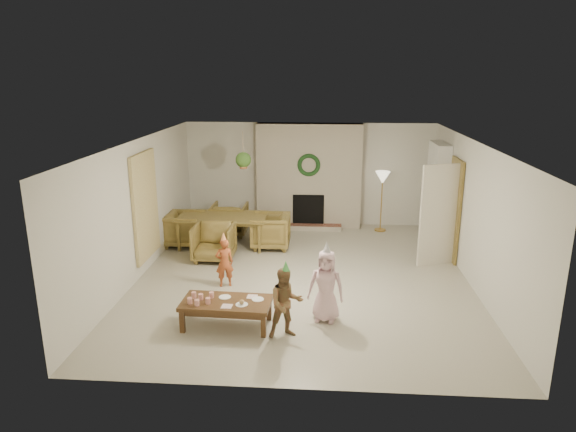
# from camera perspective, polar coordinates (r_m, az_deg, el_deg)

# --- Properties ---
(floor) EXTENTS (7.00, 7.00, 0.00)m
(floor) POSITION_cam_1_polar(r_m,az_deg,el_deg) (9.54, 1.64, -6.77)
(floor) COLOR #B7B29E
(floor) RESTS_ON ground
(ceiling) EXTENTS (7.00, 7.00, 0.00)m
(ceiling) POSITION_cam_1_polar(r_m,az_deg,el_deg) (8.89, 1.76, 8.29)
(ceiling) COLOR white
(ceiling) RESTS_ON wall_back
(wall_back) EXTENTS (7.00, 0.00, 7.00)m
(wall_back) POSITION_cam_1_polar(r_m,az_deg,el_deg) (12.54, 2.38, 4.69)
(wall_back) COLOR silver
(wall_back) RESTS_ON floor
(wall_front) EXTENTS (7.00, 0.00, 7.00)m
(wall_front) POSITION_cam_1_polar(r_m,az_deg,el_deg) (5.84, 0.21, -8.56)
(wall_front) COLOR silver
(wall_front) RESTS_ON floor
(wall_left) EXTENTS (0.00, 7.00, 7.00)m
(wall_left) POSITION_cam_1_polar(r_m,az_deg,el_deg) (9.73, -16.25, 0.80)
(wall_left) COLOR silver
(wall_left) RESTS_ON floor
(wall_right) EXTENTS (0.00, 7.00, 7.00)m
(wall_right) POSITION_cam_1_polar(r_m,az_deg,el_deg) (9.50, 20.08, 0.12)
(wall_right) COLOR silver
(wall_right) RESTS_ON floor
(fireplace_mass) EXTENTS (2.50, 0.40, 2.50)m
(fireplace_mass) POSITION_cam_1_polar(r_m,az_deg,el_deg) (12.35, 2.36, 4.51)
(fireplace_mass) COLOR #582817
(fireplace_mass) RESTS_ON floor
(fireplace_hearth) EXTENTS (1.60, 0.30, 0.12)m
(fireplace_hearth) POSITION_cam_1_polar(r_m,az_deg,el_deg) (12.30, 2.24, -1.25)
(fireplace_hearth) COLOR #5C2519
(fireplace_hearth) RESTS_ON floor
(fireplace_firebox) EXTENTS (0.75, 0.12, 0.75)m
(fireplace_firebox) POSITION_cam_1_polar(r_m,az_deg,el_deg) (12.35, 2.29, 0.71)
(fireplace_firebox) COLOR black
(fireplace_firebox) RESTS_ON floor
(fireplace_wreath) EXTENTS (0.54, 0.10, 0.54)m
(fireplace_wreath) POSITION_cam_1_polar(r_m,az_deg,el_deg) (12.07, 2.34, 5.70)
(fireplace_wreath) COLOR #153A18
(fireplace_wreath) RESTS_ON fireplace_mass
(floor_lamp_base) EXTENTS (0.27, 0.27, 0.03)m
(floor_lamp_base) POSITION_cam_1_polar(r_m,az_deg,el_deg) (12.43, 10.24, -1.53)
(floor_lamp_base) COLOR gold
(floor_lamp_base) RESTS_ON floor
(floor_lamp_post) EXTENTS (0.03, 0.03, 1.29)m
(floor_lamp_post) POSITION_cam_1_polar(r_m,az_deg,el_deg) (12.25, 10.39, 1.40)
(floor_lamp_post) COLOR gold
(floor_lamp_post) RESTS_ON floor
(floor_lamp_shade) EXTENTS (0.34, 0.34, 0.29)m
(floor_lamp_shade) POSITION_cam_1_polar(r_m,az_deg,el_deg) (12.12, 10.53, 4.24)
(floor_lamp_shade) COLOR beige
(floor_lamp_shade) RESTS_ON floor_lamp_post
(bookshelf_carcass) EXTENTS (0.30, 1.00, 2.20)m
(bookshelf_carcass) POSITION_cam_1_polar(r_m,az_deg,el_deg) (11.66, 16.28, 2.47)
(bookshelf_carcass) COLOR white
(bookshelf_carcass) RESTS_ON floor
(bookshelf_shelf_a) EXTENTS (0.30, 0.92, 0.03)m
(bookshelf_shelf_a) POSITION_cam_1_polar(r_m,az_deg,el_deg) (11.82, 15.95, -0.60)
(bookshelf_shelf_a) COLOR white
(bookshelf_shelf_a) RESTS_ON bookshelf_carcass
(bookshelf_shelf_b) EXTENTS (0.30, 0.92, 0.03)m
(bookshelf_shelf_b) POSITION_cam_1_polar(r_m,az_deg,el_deg) (11.72, 16.10, 1.28)
(bookshelf_shelf_b) COLOR white
(bookshelf_shelf_b) RESTS_ON bookshelf_carcass
(bookshelf_shelf_c) EXTENTS (0.30, 0.92, 0.03)m
(bookshelf_shelf_c) POSITION_cam_1_polar(r_m,az_deg,el_deg) (11.63, 16.24, 3.19)
(bookshelf_shelf_c) COLOR white
(bookshelf_shelf_c) RESTS_ON bookshelf_carcass
(bookshelf_shelf_d) EXTENTS (0.30, 0.92, 0.03)m
(bookshelf_shelf_d) POSITION_cam_1_polar(r_m,az_deg,el_deg) (11.55, 16.40, 5.12)
(bookshelf_shelf_d) COLOR white
(bookshelf_shelf_d) RESTS_ON bookshelf_carcass
(books_row_lower) EXTENTS (0.20, 0.40, 0.24)m
(books_row_lower) POSITION_cam_1_polar(r_m,az_deg,el_deg) (11.64, 16.05, -0.14)
(books_row_lower) COLOR #A52B1E
(books_row_lower) RESTS_ON bookshelf_shelf_a
(books_row_mid) EXTENTS (0.20, 0.44, 0.24)m
(books_row_mid) POSITION_cam_1_polar(r_m,az_deg,el_deg) (11.73, 16.00, 2.00)
(books_row_mid) COLOR #254F88
(books_row_mid) RESTS_ON bookshelf_shelf_b
(books_row_upper) EXTENTS (0.20, 0.36, 0.22)m
(books_row_upper) POSITION_cam_1_polar(r_m,az_deg,el_deg) (11.50, 16.30, 3.71)
(books_row_upper) COLOR gold
(books_row_upper) RESTS_ON bookshelf_shelf_c
(door_frame) EXTENTS (0.05, 0.86, 2.04)m
(door_frame) POSITION_cam_1_polar(r_m,az_deg,el_deg) (10.67, 18.07, 0.67)
(door_frame) COLOR olive
(door_frame) RESTS_ON floor
(door_leaf) EXTENTS (0.77, 0.32, 2.00)m
(door_leaf) POSITION_cam_1_polar(r_m,az_deg,el_deg) (10.23, 16.48, 0.06)
(door_leaf) COLOR beige
(door_leaf) RESTS_ON floor
(curtain_panel) EXTENTS (0.06, 1.20, 2.00)m
(curtain_panel) POSITION_cam_1_polar(r_m,az_deg,el_deg) (9.89, -15.64, 1.10)
(curtain_panel) COLOR beige
(curtain_panel) RESTS_ON wall_left
(dining_table) EXTENTS (1.91, 1.07, 0.67)m
(dining_table) POSITION_cam_1_polar(r_m,az_deg,el_deg) (11.14, -7.33, -1.71)
(dining_table) COLOR olive
(dining_table) RESTS_ON floor
(dining_chair_near) EXTENTS (0.79, 0.82, 0.74)m
(dining_chair_near) POSITION_cam_1_polar(r_m,az_deg,el_deg) (10.35, -8.26, -2.91)
(dining_chair_near) COLOR olive
(dining_chair_near) RESTS_ON floor
(dining_chair_far) EXTENTS (0.79, 0.82, 0.74)m
(dining_chair_far) POSITION_cam_1_polar(r_m,az_deg,el_deg) (11.92, -6.54, -0.35)
(dining_chair_far) COLOR olive
(dining_chair_far) RESTS_ON floor
(dining_chair_left) EXTENTS (0.82, 0.79, 0.74)m
(dining_chair_left) POSITION_cam_1_polar(r_m,az_deg,el_deg) (11.33, -11.49, -1.42)
(dining_chair_left) COLOR olive
(dining_chair_left) RESTS_ON floor
(dining_chair_right) EXTENTS (0.82, 0.79, 0.74)m
(dining_chair_right) POSITION_cam_1_polar(r_m,az_deg,el_deg) (10.97, -1.98, -1.68)
(dining_chair_right) COLOR olive
(dining_chair_right) RESTS_ON floor
(hanging_plant_cord) EXTENTS (0.01, 0.01, 0.70)m
(hanging_plant_cord) POSITION_cam_1_polar(r_m,az_deg,el_deg) (10.55, -5.04, 7.50)
(hanging_plant_cord) COLOR tan
(hanging_plant_cord) RESTS_ON ceiling
(hanging_plant_pot) EXTENTS (0.16, 0.16, 0.12)m
(hanging_plant_pot) POSITION_cam_1_polar(r_m,az_deg,el_deg) (10.60, -5.00, 5.62)
(hanging_plant_pot) COLOR brown
(hanging_plant_pot) RESTS_ON hanging_plant_cord
(hanging_plant_foliage) EXTENTS (0.32, 0.32, 0.32)m
(hanging_plant_foliage) POSITION_cam_1_polar(r_m,az_deg,el_deg) (10.58, -5.01, 6.26)
(hanging_plant_foliage) COLOR #2A4D19
(hanging_plant_foliage) RESTS_ON hanging_plant_pot
(coffee_table_top) EXTENTS (1.34, 0.71, 0.06)m
(coffee_table_top) POSITION_cam_1_polar(r_m,az_deg,el_deg) (7.69, -6.90, -9.60)
(coffee_table_top) COLOR #51341B
(coffee_table_top) RESTS_ON floor
(coffee_table_apron) EXTENTS (1.24, 0.61, 0.08)m
(coffee_table_apron) POSITION_cam_1_polar(r_m,az_deg,el_deg) (7.72, -6.88, -10.07)
(coffee_table_apron) COLOR #51341B
(coffee_table_apron) RESTS_ON floor
(coffee_leg_fl) EXTENTS (0.07, 0.07, 0.34)m
(coffee_leg_fl) POSITION_cam_1_polar(r_m,az_deg,el_deg) (7.71, -11.72, -11.46)
(coffee_leg_fl) COLOR #51341B
(coffee_leg_fl) RESTS_ON floor
(coffee_leg_fr) EXTENTS (0.07, 0.07, 0.34)m
(coffee_leg_fr) POSITION_cam_1_polar(r_m,az_deg,el_deg) (7.44, -2.75, -12.17)
(coffee_leg_fr) COLOR #51341B
(coffee_leg_fr) RESTS_ON floor
(coffee_leg_bl) EXTENTS (0.07, 0.07, 0.34)m
(coffee_leg_bl) POSITION_cam_1_polar(r_m,az_deg,el_deg) (8.16, -10.55, -9.78)
(coffee_leg_bl) COLOR #51341B
(coffee_leg_bl) RESTS_ON floor
(coffee_leg_br) EXTENTS (0.07, 0.07, 0.34)m
(coffee_leg_br) POSITION_cam_1_polar(r_m,az_deg,el_deg) (7.91, -2.12, -10.36)
(coffee_leg_br) COLOR #51341B
(coffee_leg_br) RESTS_ON floor
(cup_a) EXTENTS (0.07, 0.07, 0.09)m
(cup_a) POSITION_cam_1_polar(r_m,az_deg,el_deg) (7.66, -10.91, -9.28)
(cup_a) COLOR white
(cup_a) RESTS_ON coffee_table_top
(cup_b) EXTENTS (0.07, 0.07, 0.09)m
(cup_b) POSITION_cam_1_polar(r_m,az_deg,el_deg) (7.83, -10.47, -8.67)
(cup_b) COLOR white
(cup_b) RESTS_ON coffee_table_top
(cup_c) EXTENTS (0.07, 0.07, 0.09)m
(cup_c) POSITION_cam_1_polar(r_m,az_deg,el_deg) (7.58, -10.14, -9.51)
(cup_c) COLOR white
(cup_c) RESTS_ON coffee_table_top
(cup_d) EXTENTS (0.07, 0.07, 0.09)m
(cup_d) POSITION_cam_1_polar(r_m,az_deg,el_deg) (7.76, -9.71, -8.88)
(cup_d) COLOR white
(cup_d) RESTS_ON coffee_table_top
(cup_e) EXTENTS (0.07, 0.07, 0.09)m
(cup_e) POSITION_cam_1_polar(r_m,az_deg,el_deg) (7.61, -8.93, -9.33)
(cup_e) COLOR white
(cup_e) RESTS_ON coffee_table_top
(cup_f) EXTENTS (0.07, 0.07, 0.09)m
(cup_f) POSITION_cam_1_polar(r_m,az_deg,el_deg) (7.79, -8.54, -8.71)
(cup_f) COLOR white
(cup_f) RESTS_ON coffee_table_top
(plate_a) EXTENTS (0.19, 0.19, 0.01)m
(plate_a) POSITION_cam_1_polar(r_m,az_deg,el_deg) (7.80, -7.07, -8.97)
(plate_a) COLOR white
(plate_a) RESTS_ON coffee_table_top
(plate_b) EXTENTS (0.19, 0.19, 0.01)m
(plate_b) POSITION_cam_1_polar(r_m,az_deg,el_deg) (7.54, -5.19, -9.81)
(plate_b) COLOR white
(plate_b) RESTS_ON coffee_table_top
(plate_c) EXTENTS (0.19, 0.19, 0.01)m
(plate_c) POSITION_cam_1_polar(r_m,az_deg,el_deg) (7.68, -3.38, -9.26)
(plate_c) COLOR white
(plate_c) RESTS_ON coffee_table_top
(food_scoop) EXTENTS (0.07, 0.07, 0.07)m
(food_scoop) POSITION_cam_1_polar(r_m,az_deg,el_deg) (7.52, -5.19, -9.54)
(food_scoop) COLOR tan
(food_scoop) RESTS_ON plate_b
(napkin_left) EXTENTS (0.16, 0.16, 0.01)m
(napkin_left) POSITION_cam_1_polar(r_m,az_deg,el_deg) (7.51, -6.85, -9.98)
(napkin_left) COLOR beige
(napkin_left) RESTS_ON coffee_table_top
(napkin_right) EXTENTS (0.16, 0.16, 0.01)m
(napkin_right) POSITION_cam_1_polar(r_m,az_deg,el_deg) (7.77, -4.03, -8.97)
(napkin_right) COLOR beige
(napkin_right) RESTS_ON coffee_table_top
(child_red) EXTENTS (0.37, 0.30, 0.88)m
(child_red) POSITION_cam_1_polar(r_m,az_deg,el_deg) (9.05, -7.11, -5.19)
(child_red) COLOR #A54923
(child_red) RESTS_ON floor
(party_hat_red) EXTENTS (0.12, 0.12, 0.17)m
(party_hat_red) POSITION_cam_1_polar(r_m,az_deg,el_deg) (8.89, -7.21, -2.33)
(party_hat_red) COLOR #FBD953
(party_hat_red) RESTS_ON child_red
(child_plaid) EXTENTS (0.60, 0.53, 1.03)m
(child_plaid) POSITION_cam_1_polar(r_m,az_deg,el_deg) (7.30, -0.24, -9.71)
(child_plaid) COLOR #9C3A2A
(child_plaid) RESTS_ON floor
(party_hat_plaid) EXTENTS (0.13, 0.13, 0.17)m
(party_hat_plaid) POSITION_cam_1_polar(r_m,az_deg,el_deg) (7.08, -0.25, -5.65)
(party_hat_plaid) COLOR #4DB450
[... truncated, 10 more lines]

